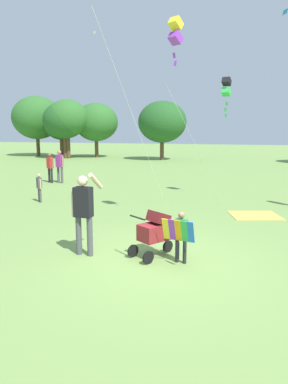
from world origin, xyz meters
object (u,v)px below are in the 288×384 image
object	(u,v)px
kite_orange_delta	(226,87)
child_with_butterfly_kite	(181,233)
person_couple_left	(60,164)
picnic_blanket	(255,215)
person_sitting_far	(39,185)
cooler_box	(159,226)
person_red_shirt	(50,165)
kite_adult_black	(175,32)
person_adult_flyer	(84,208)
stroller	(155,230)

from	to	relation	value
kite_orange_delta	child_with_butterfly_kite	bearing A→B (deg)	-92.98
person_couple_left	picnic_blanket	distance (m)	10.71
child_with_butterfly_kite	kite_orange_delta	xyz separation A→B (m)	(0.38, 7.37, 3.70)
person_sitting_far	person_couple_left	world-z (taller)	person_couple_left
child_with_butterfly_kite	cooler_box	xyz separation A→B (m)	(-0.93, 2.00, -0.49)
person_red_shirt	picnic_blanket	size ratio (longest dim) A/B	1.02
child_with_butterfly_kite	kite_orange_delta	world-z (taller)	kite_orange_delta
person_red_shirt	picnic_blanket	xyz separation A→B (m)	(10.16, -4.46, -0.92)
kite_adult_black	person_couple_left	xyz separation A→B (m)	(-7.25, 6.25, -4.36)
person_adult_flyer	cooler_box	size ratio (longest dim) A/B	4.16
child_with_butterfly_kite	person_couple_left	distance (m)	12.27
person_adult_flyer	person_couple_left	world-z (taller)	person_adult_flyer
stroller	person_couple_left	world-z (taller)	person_couple_left
picnic_blanket	cooler_box	xyz separation A→B (m)	(-2.54, -2.73, 0.17)
kite_adult_black	cooler_box	size ratio (longest dim) A/B	12.85
person_couple_left	person_adult_flyer	bearing A→B (deg)	-57.85
person_red_shirt	person_sitting_far	size ratio (longest dim) A/B	1.41
picnic_blanket	person_adult_flyer	bearing A→B (deg)	-127.85
child_with_butterfly_kite	kite_adult_black	xyz separation A→B (m)	(-0.78, 3.03, 4.71)
person_couple_left	cooler_box	xyz separation A→B (m)	(7.10, -7.27, -0.83)
kite_adult_black	kite_orange_delta	bearing A→B (deg)	75.05
stroller	person_red_shirt	distance (m)	11.95
stroller	kite_adult_black	xyz separation A→B (m)	(-0.16, 2.78, 4.76)
kite_adult_black	cooler_box	distance (m)	5.30
person_couple_left	cooler_box	size ratio (longest dim) A/B	3.82
stroller	person_red_shirt	bearing A→B (deg)	131.60
kite_adult_black	kite_orange_delta	distance (m)	4.61
child_with_butterfly_kite	person_couple_left	bearing A→B (deg)	130.89
person_red_shirt	person_couple_left	size ratio (longest dim) A/B	0.91
kite_adult_black	person_red_shirt	size ratio (longest dim) A/B	3.68
person_couple_left	kite_orange_delta	bearing A→B (deg)	-12.72
person_sitting_far	cooler_box	xyz separation A→B (m)	(5.39, -2.67, -0.48)
child_with_butterfly_kite	kite_adult_black	distance (m)	5.65
person_couple_left	cooler_box	world-z (taller)	person_couple_left
person_adult_flyer	kite_orange_delta	size ratio (longest dim) A/B	0.39
person_adult_flyer	person_couple_left	size ratio (longest dim) A/B	1.09
person_sitting_far	cooler_box	distance (m)	6.03
picnic_blanket	cooler_box	world-z (taller)	cooler_box
kite_orange_delta	person_red_shirt	world-z (taller)	kite_orange_delta
kite_orange_delta	picnic_blanket	bearing A→B (deg)	-65.09
kite_orange_delta	cooler_box	bearing A→B (deg)	-103.77
kite_orange_delta	person_sitting_far	world-z (taller)	kite_orange_delta
person_sitting_far	person_couple_left	bearing A→B (deg)	110.38
child_with_butterfly_kite	person_sitting_far	size ratio (longest dim) A/B	0.99
person_sitting_far	person_couple_left	xyz separation A→B (m)	(-1.71, 4.60, 0.36)
person_adult_flyer	stroller	distance (m)	1.63
cooler_box	kite_orange_delta	bearing A→B (deg)	76.23
picnic_blanket	kite_orange_delta	bearing A→B (deg)	114.91
person_adult_flyer	person_red_shirt	bearing A→B (deg)	124.63
stroller	kite_adult_black	world-z (taller)	kite_adult_black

